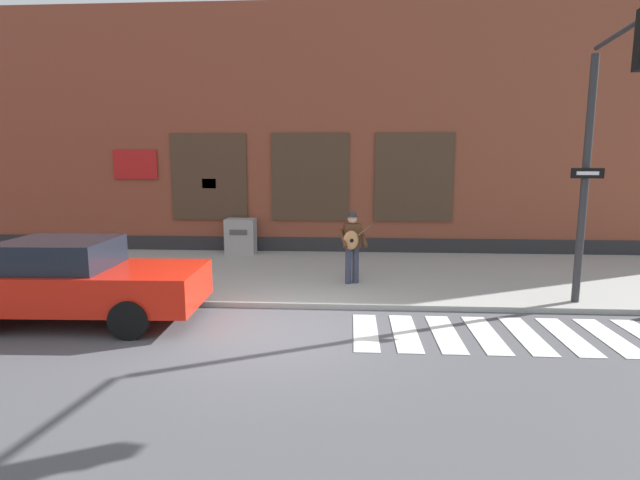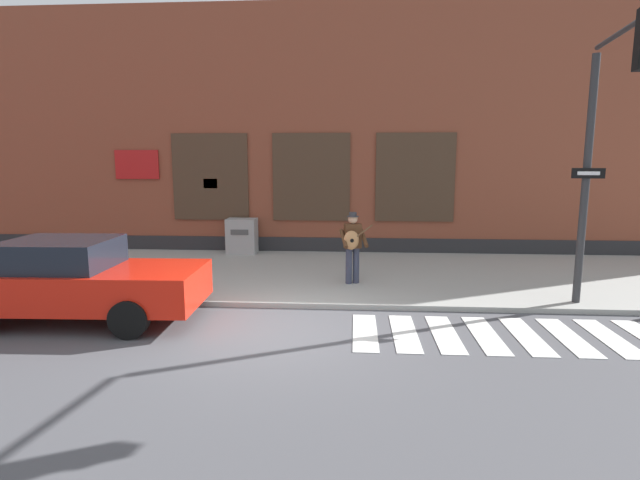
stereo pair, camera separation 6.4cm
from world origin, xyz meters
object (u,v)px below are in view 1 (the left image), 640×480
red_car (73,281)px  busker (352,243)px  utility_box (241,236)px  traffic_light (608,124)px

red_car → busker: busker is taller
red_car → utility_box: (1.70, 6.38, -0.13)m
red_car → traffic_light: 9.96m
busker → utility_box: size_ratio=1.56×
busker → utility_box: 4.99m
traffic_light → busker: bearing=153.5°
utility_box → traffic_light: bearing=-36.6°
traffic_light → red_car: bearing=-176.6°
busker → utility_box: bearing=133.4°
red_car → utility_box: 6.60m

